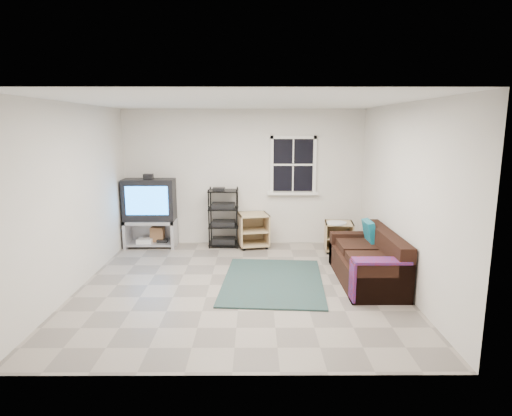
{
  "coord_description": "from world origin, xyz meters",
  "views": [
    {
      "loc": [
        0.21,
        -5.91,
        2.29
      ],
      "look_at": [
        0.23,
        0.4,
        1.07
      ],
      "focal_mm": 30.0,
      "sensor_mm": 36.0,
      "label": 1
    }
  ],
  "objects_px": {
    "tv_unit": "(150,207)",
    "side_table_right": "(338,234)",
    "av_rack": "(224,221)",
    "side_table_left": "(253,229)",
    "sofa": "(369,262)"
  },
  "relations": [
    {
      "from": "side_table_left",
      "to": "side_table_right",
      "type": "height_order",
      "value": "side_table_left"
    },
    {
      "from": "sofa",
      "to": "tv_unit",
      "type": "bearing_deg",
      "value": 152.95
    },
    {
      "from": "av_rack",
      "to": "tv_unit",
      "type": "bearing_deg",
      "value": -178.53
    },
    {
      "from": "tv_unit",
      "to": "side_table_right",
      "type": "bearing_deg",
      "value": -5.32
    },
    {
      "from": "side_table_left",
      "to": "side_table_right",
      "type": "xyz_separation_m",
      "value": [
        1.58,
        -0.34,
        -0.02
      ]
    },
    {
      "from": "tv_unit",
      "to": "side_table_right",
      "type": "xyz_separation_m",
      "value": [
        3.53,
        -0.33,
        -0.45
      ]
    },
    {
      "from": "av_rack",
      "to": "sofa",
      "type": "distance_m",
      "value": 2.99
    },
    {
      "from": "tv_unit",
      "to": "side_table_right",
      "type": "relative_size",
      "value": 2.43
    },
    {
      "from": "tv_unit",
      "to": "av_rack",
      "type": "distance_m",
      "value": 1.42
    },
    {
      "from": "side_table_left",
      "to": "sofa",
      "type": "xyz_separation_m",
      "value": [
        1.74,
        -1.89,
        -0.06
      ]
    },
    {
      "from": "av_rack",
      "to": "side_table_right",
      "type": "xyz_separation_m",
      "value": [
        2.14,
        -0.36,
        -0.17
      ]
    },
    {
      "from": "tv_unit",
      "to": "sofa",
      "type": "height_order",
      "value": "tv_unit"
    },
    {
      "from": "av_rack",
      "to": "sofa",
      "type": "bearing_deg",
      "value": -39.9
    },
    {
      "from": "tv_unit",
      "to": "av_rack",
      "type": "bearing_deg",
      "value": 1.47
    },
    {
      "from": "av_rack",
      "to": "side_table_left",
      "type": "bearing_deg",
      "value": -2.65
    }
  ]
}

